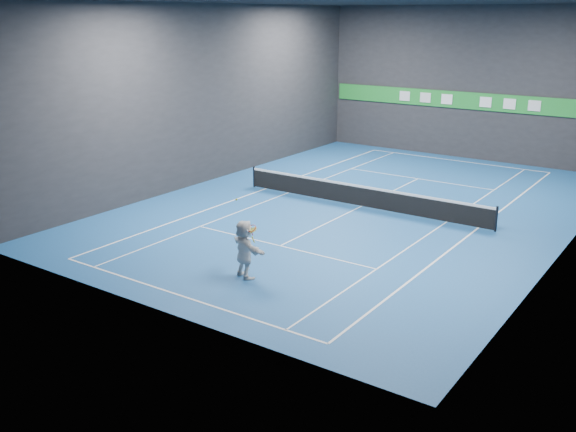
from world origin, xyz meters
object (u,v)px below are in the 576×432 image
Objects in this scene: player at (245,249)px; tennis_racket at (252,230)px; tennis_ball at (236,200)px; tennis_net at (361,195)px.

player is 0.77m from tennis_racket.
player is 27.79× the size of tennis_ball.
tennis_net is 9.62m from tennis_racket.
tennis_racket reaches higher than tennis_net.
tennis_net is at bearing 92.14° from tennis_ball.
tennis_ball is at bearing -87.86° from tennis_net.
player is 3.19× the size of tennis_racket.
tennis_racket is at bearing -83.51° from tennis_net.
tennis_net is (-0.79, 9.54, -0.46)m from player.
tennis_net is at bearing 96.49° from tennis_racket.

